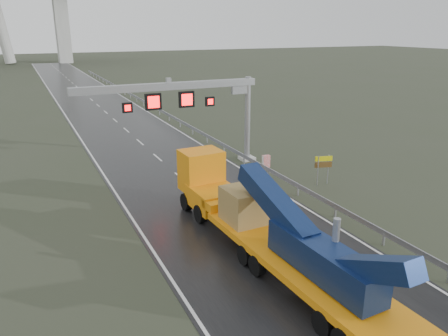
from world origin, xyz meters
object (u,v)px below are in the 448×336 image
sign_gantry (195,100)px  heavy_haul_truck (258,220)px  exit_sign_pair (323,164)px  striped_barrier (266,161)px

sign_gantry → heavy_haul_truck: size_ratio=0.77×
heavy_haul_truck → exit_sign_pair: size_ratio=8.67×
heavy_haul_truck → striped_barrier: heavy_haul_truck is taller
striped_barrier → exit_sign_pair: bearing=-68.8°
sign_gantry → exit_sign_pair: sign_gantry is taller
exit_sign_pair → striped_barrier: 5.68m
sign_gantry → exit_sign_pair: (6.90, -7.89, -4.06)m
sign_gantry → striped_barrier: sign_gantry is taller
heavy_haul_truck → sign_gantry: bearing=78.2°
sign_gantry → heavy_haul_truck: 15.33m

